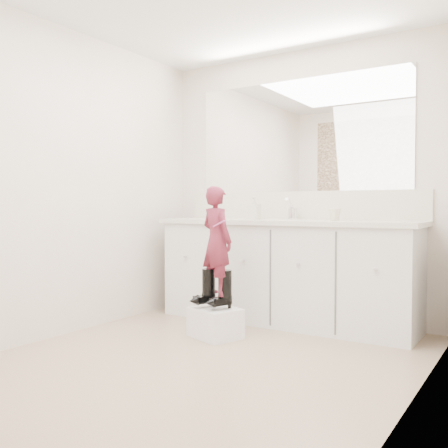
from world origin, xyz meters
The scene contains 16 objects.
floor centered at (0.00, 0.00, 0.00)m, with size 3.00×3.00×0.00m, color #8D765C.
wall_back centered at (0.00, 1.50, 1.20)m, with size 2.60×2.60×0.00m, color beige.
wall_left centered at (-1.30, 0.00, 1.20)m, with size 3.00×3.00×0.00m, color beige.
wall_right centered at (1.30, 0.00, 1.20)m, with size 3.00×3.00×0.00m, color beige.
vanity_cabinet centered at (0.00, 1.23, 0.42)m, with size 2.20×0.55×0.85m, color silver.
countertop centered at (0.00, 1.21, 0.87)m, with size 2.28×0.58×0.04m, color beige.
backsplash centered at (0.00, 1.49, 1.02)m, with size 2.28×0.03×0.25m, color beige.
mirror centered at (0.00, 1.49, 1.64)m, with size 2.00×0.02×1.00m, color white.
faucet centered at (0.00, 1.38, 0.94)m, with size 0.08×0.08×0.10m, color silver.
cup centered at (0.43, 1.23, 0.94)m, with size 0.11×0.11×0.10m, color beige.
soap_bottle centered at (-0.32, 1.26, 0.99)m, with size 0.09×0.09×0.20m, color beige.
step_stool centered at (-0.24, 0.50, 0.11)m, with size 0.35×0.29×0.23m, color white.
boot_left centered at (-0.32, 0.52, 0.37)m, with size 0.11×0.20×0.29m, color black, non-canonical shape.
boot_right centered at (-0.17, 0.52, 0.37)m, with size 0.11×0.20×0.29m, color black, non-canonical shape.
toddler centered at (-0.24, 0.52, 0.74)m, with size 0.30×0.20×0.83m, color #A7334A.
toothbrush centered at (-0.17, 0.44, 0.88)m, with size 0.01×0.01×0.14m, color #D151A0.
Camera 1 is at (1.84, -2.66, 1.00)m, focal length 40.00 mm.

